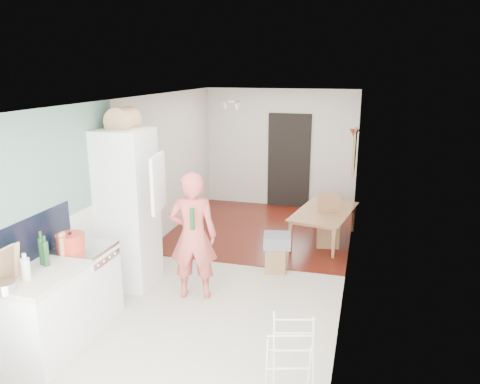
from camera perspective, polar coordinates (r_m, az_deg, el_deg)
The scene contains 32 objects.
room_shell at distance 6.64m, azimuth -0.70°, elevation 0.40°, with size 3.20×7.00×2.50m, color silver, non-canonical shape.
floor at distance 7.06m, azimuth -0.67°, elevation -9.47°, with size 3.20×7.00×0.01m, color beige.
wood_floor_overlay at distance 8.72m, azimuth 2.71°, elevation -4.57°, with size 3.20×3.30×0.01m, color #5C1209.
sage_wall_panel at distance 5.47m, azimuth -23.11°, elevation 2.49°, with size 0.02×3.00×1.30m, color slate.
tile_splashback at distance 5.25m, azimuth -25.97°, elevation -6.29°, with size 0.02×1.90×0.50m, color black.
doorway_recess at distance 9.97m, azimuth 5.98°, elevation 3.78°, with size 0.90×0.04×2.00m, color black.
base_cabinet at distance 5.37m, azimuth -22.71°, elevation -13.91°, with size 0.60×0.90×0.86m, color white.
worktop at distance 5.17m, azimuth -23.23°, elevation -9.42°, with size 0.62×0.92×0.06m, color beige.
range_cooker at distance 5.90m, azimuth -18.23°, elevation -10.70°, with size 0.60×0.60×0.88m, color white.
cooker_top at distance 5.72m, azimuth -18.61°, elevation -6.53°, with size 0.60×0.60×0.04m, color silver.
fridge_housing at distance 6.47m, azimuth -13.54°, elevation -2.03°, with size 0.66×0.66×2.15m, color white.
fridge_door at distance 5.81m, azimuth -9.96°, elevation 1.11°, with size 0.56×0.04×0.70m, color white.
fridge_interior at distance 6.20m, azimuth -11.29°, elevation 1.92°, with size 0.02×0.52×0.66m, color white.
pinboard at distance 8.19m, azimuth 13.81°, elevation 4.91°, with size 0.03×0.90×0.70m, color tan.
pinboard_frame at distance 8.19m, azimuth 13.70°, elevation 4.92°, with size 0.01×0.94×0.74m, color #976C44.
wall_sconce at distance 8.80m, azimuth 13.78°, elevation 6.91°, with size 0.18×0.18×0.16m, color maroon.
person at distance 5.97m, azimuth -5.78°, elevation -3.98°, with size 0.72×0.47×1.98m, color #D6564F.
dining_table at distance 8.22m, azimuth 10.37°, elevation -4.37°, with size 1.32×0.74×0.46m, color #976C44.
dining_chair at distance 7.94m, azimuth 10.72°, elevation -3.54°, with size 0.37×0.37×0.87m, color #976C44, non-canonical shape.
stool at distance 6.97m, azimuth 4.41°, elevation -8.08°, with size 0.29×0.29×0.39m, color #976C44, non-canonical shape.
grey_drape at distance 6.87m, azimuth 4.54°, elevation -5.92°, with size 0.39×0.39×0.17m, color slate.
drying_rack at distance 4.45m, azimuth 6.19°, elevation -20.03°, with size 0.38×0.35×0.75m, color white, non-canonical shape.
bread_bin at distance 6.30m, azimuth -14.08°, elevation 8.42°, with size 0.38×0.36×0.20m, color tan, non-canonical shape.
red_casserole at distance 5.63m, azimuth -19.95°, elevation -5.75°, with size 0.32×0.32×0.19m, color red.
steel_pan at distance 4.87m, azimuth -26.79°, elevation -10.35°, with size 0.20×0.20×0.10m, color silver.
held_bottle at distance 5.72m, azimuth -5.84°, elevation -3.30°, with size 0.06×0.06×0.27m, color #1C431F.
bottle_a at distance 5.27m, azimuth -22.59°, elevation -6.97°, with size 0.06×0.06×0.27m, color #1C431F.
bottle_b at distance 5.32m, azimuth -22.98°, elevation -6.65°, with size 0.07×0.07×0.29m, color #1C431F.
bottle_c at distance 5.04m, azimuth -24.66°, elevation -8.53°, with size 0.09×0.09×0.22m, color silver.
pepper_mill_front at distance 5.54m, azimuth -20.68°, elevation -6.07°, with size 0.05×0.05×0.20m, color tan.
pepper_mill_back at distance 5.50m, azimuth -20.91°, elevation -6.26°, with size 0.06×0.06×0.20m, color tan.
chopping_boards at distance 4.96m, azimuth -26.78°, elevation -8.11°, with size 0.04×0.28×0.38m, color tan, non-canonical shape.
Camera 1 is at (1.79, -6.17, 2.92)m, focal length 35.00 mm.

